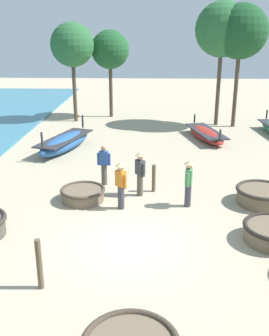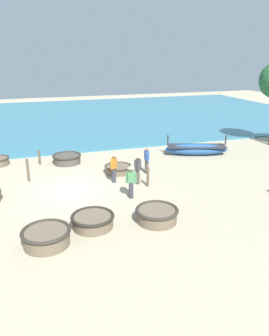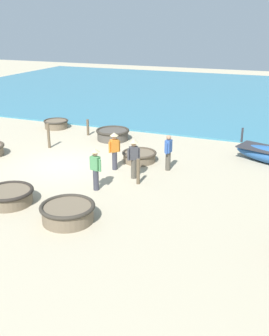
% 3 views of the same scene
% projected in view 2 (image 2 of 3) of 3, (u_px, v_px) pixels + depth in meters
% --- Properties ---
extents(ground_plane, '(80.00, 80.00, 0.00)m').
position_uv_depth(ground_plane, '(72.00, 190.00, 16.81)').
color(ground_plane, tan).
extents(sea, '(28.00, 52.00, 0.10)m').
position_uv_depth(sea, '(83.00, 117.00, 36.42)').
color(sea, teal).
rests_on(sea, ground).
extents(coracle_far_right, '(1.75, 1.75, 0.54)m').
position_uv_depth(coracle_far_right, '(93.00, 220.00, 13.11)').
color(coracle_far_right, brown).
rests_on(coracle_far_right, ground).
extents(coracle_front_right, '(1.80, 1.80, 0.59)m').
position_uv_depth(coracle_front_right, '(157.00, 214.00, 13.54)').
color(coracle_front_right, brown).
rests_on(coracle_front_right, ground).
extents(coracle_upturned, '(1.81, 1.81, 0.62)m').
position_uv_depth(coracle_upturned, '(46.00, 236.00, 11.87)').
color(coracle_upturned, brown).
rests_on(coracle_upturned, ground).
extents(coracle_weathered, '(1.82, 1.82, 0.58)m').
position_uv_depth(coracle_weathered, '(67.00, 158.00, 20.87)').
color(coracle_weathered, '#4C473F').
rests_on(coracle_weathered, ground).
extents(coracle_tilted, '(1.60, 1.60, 0.47)m').
position_uv_depth(coracle_tilted, '(118.00, 169.00, 19.19)').
color(coracle_tilted, brown).
rests_on(coracle_tilted, ground).
extents(long_boat_white_hull, '(2.46, 4.47, 1.40)m').
position_uv_depth(long_boat_white_hull, '(196.00, 149.00, 22.62)').
color(long_boat_white_hull, '#285693').
rests_on(long_boat_white_hull, ground).
extents(fisherman_hauling, '(0.38, 0.44, 1.67)m').
position_uv_depth(fisherman_hauling, '(138.00, 167.00, 17.31)').
color(fisherman_hauling, '#4C473D').
rests_on(fisherman_hauling, ground).
extents(fisherman_with_hat, '(0.53, 0.25, 1.57)m').
position_uv_depth(fisherman_with_hat, '(147.00, 160.00, 18.92)').
color(fisherman_with_hat, '#4C473D').
rests_on(fisherman_with_hat, ground).
extents(fisherman_standing_right, '(0.41, 0.39, 1.67)m').
position_uv_depth(fisherman_standing_right, '(114.00, 166.00, 17.53)').
color(fisherman_standing_right, '#383842').
rests_on(fisherman_standing_right, ground).
extents(fisherman_crouching, '(0.36, 0.52, 1.67)m').
position_uv_depth(fisherman_crouching, '(131.00, 179.00, 15.56)').
color(fisherman_crouching, '#383842').
rests_on(fisherman_crouching, ground).
extents(mooring_post_inland, '(0.14, 0.14, 1.05)m').
position_uv_depth(mooring_post_inland, '(148.00, 177.00, 17.11)').
color(mooring_post_inland, brown).
rests_on(mooring_post_inland, ground).
extents(mooring_post_mid_beach, '(0.14, 0.14, 1.28)m').
position_uv_depth(mooring_post_mid_beach, '(28.00, 170.00, 17.77)').
color(mooring_post_mid_beach, brown).
rests_on(mooring_post_mid_beach, ground).
extents(mooring_post_shoreline, '(0.14, 0.14, 0.92)m').
position_uv_depth(mooring_post_shoreline, '(39.00, 158.00, 20.58)').
color(mooring_post_shoreline, brown).
rests_on(mooring_post_shoreline, ground).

